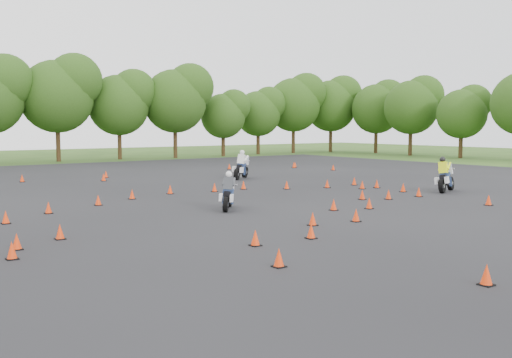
{
  "coord_description": "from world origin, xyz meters",
  "views": [
    {
      "loc": [
        -14.31,
        -15.67,
        3.48
      ],
      "look_at": [
        0.0,
        4.0,
        1.2
      ],
      "focal_mm": 40.0,
      "sensor_mm": 36.0,
      "label": 1
    }
  ],
  "objects": [
    {
      "name": "ground",
      "position": [
        0.0,
        0.0,
        0.0
      ],
      "size": [
        140.0,
        140.0,
        0.0
      ],
      "primitive_type": "plane",
      "color": "#2D5119",
      "rests_on": "ground"
    },
    {
      "name": "asphalt_pad",
      "position": [
        0.0,
        6.0,
        0.01
      ],
      "size": [
        62.0,
        62.0,
        0.0
      ],
      "primitive_type": "plane",
      "color": "black",
      "rests_on": "ground"
    },
    {
      "name": "treeline",
      "position": [
        5.09,
        35.01,
        4.75
      ],
      "size": [
        87.02,
        32.77,
        10.95
      ],
      "color": "#274614",
      "rests_on": "ground"
    },
    {
      "name": "traffic_cones",
      "position": [
        -0.06,
        5.76,
        0.23
      ],
      "size": [
        36.57,
        33.11,
        0.45
      ],
      "color": "#F2360A",
      "rests_on": "asphalt_pad"
    },
    {
      "name": "rider_grey",
      "position": [
        -1.45,
        4.04,
        0.81
      ],
      "size": [
        1.82,
        2.03,
        1.62
      ],
      "primitive_type": null,
      "rotation": [
        0.0,
        0.0,
        0.89
      ],
      "color": "#3D4044",
      "rests_on": "ground"
    },
    {
      "name": "rider_yellow",
      "position": [
        11.43,
        2.55,
        0.93
      ],
      "size": [
        2.51,
        1.55,
        1.86
      ],
      "primitive_type": null,
      "rotation": [
        0.0,
        0.0,
        0.37
      ],
      "color": "#E3F615",
      "rests_on": "ground"
    },
    {
      "name": "rider_white",
      "position": [
        6.76,
        15.02,
        0.95
      ],
      "size": [
        2.41,
        2.1,
        1.9
      ],
      "primitive_type": null,
      "rotation": [
        0.0,
        0.0,
        0.65
      ],
      "color": "white",
      "rests_on": "ground"
    }
  ]
}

